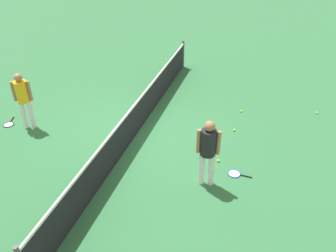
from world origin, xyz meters
TOP-DOWN VIEW (x-y plane):
  - ground_plane at (0.00, 0.00)m, footprint 40.00×40.00m
  - court_net at (0.00, 0.00)m, footprint 10.09×0.09m
  - player_near_side at (-1.54, -2.31)m, footprint 0.39×0.53m
  - player_far_side at (-0.67, 3.10)m, footprint 0.44×0.52m
  - tennis_racket_near_player at (-1.02, -2.93)m, footprint 0.33×0.59m
  - tennis_racket_far_player at (-0.73, 3.81)m, footprint 0.61×0.39m
  - tennis_ball_near_player at (2.62, -4.97)m, footprint 0.07×0.07m
  - tennis_ball_by_net at (2.02, -2.70)m, footprint 0.07×0.07m
  - tennis_ball_midcourt at (0.88, -2.64)m, footprint 0.07×0.07m
  - tennis_ball_baseline at (-0.66, -2.45)m, footprint 0.07×0.07m

SIDE VIEW (x-z plane):
  - ground_plane at x=0.00m, z-range 0.00..0.00m
  - tennis_racket_near_player at x=-1.02m, z-range 0.00..0.03m
  - tennis_racket_far_player at x=-0.73m, z-range 0.00..0.03m
  - tennis_ball_near_player at x=2.62m, z-range 0.00..0.07m
  - tennis_ball_by_net at x=2.02m, z-range 0.00..0.07m
  - tennis_ball_midcourt at x=0.88m, z-range 0.00..0.07m
  - tennis_ball_baseline at x=-0.66m, z-range 0.00..0.07m
  - court_net at x=0.00m, z-range -0.03..1.04m
  - player_near_side at x=-1.54m, z-range 0.16..1.86m
  - player_far_side at x=-0.67m, z-range 0.16..1.86m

